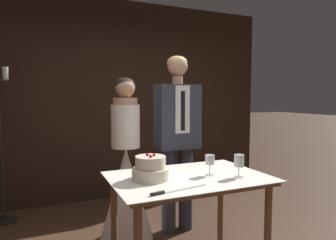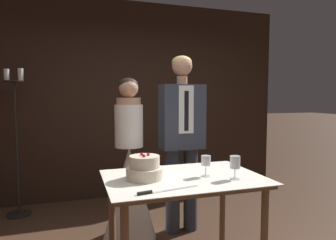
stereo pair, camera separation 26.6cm
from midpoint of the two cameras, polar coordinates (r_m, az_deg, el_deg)
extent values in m
cube|color=black|center=(4.38, -10.90, 3.78)|extent=(4.57, 0.12, 2.79)
cylinder|color=brown|center=(2.51, 15.44, -20.40)|extent=(0.06, 0.06, 0.78)
cylinder|color=brown|center=(2.66, -13.22, -18.89)|extent=(0.06, 0.06, 0.78)
cylinder|color=brown|center=(3.00, 7.39, -16.06)|extent=(0.06, 0.06, 0.78)
cube|color=brown|center=(2.37, 0.63, -11.25)|extent=(1.15, 0.76, 0.03)
cube|color=white|center=(2.37, 0.63, -10.77)|extent=(1.21, 0.82, 0.01)
cylinder|color=beige|center=(2.28, -6.75, -10.18)|extent=(0.28, 0.28, 0.09)
cylinder|color=beige|center=(2.26, -6.77, -8.02)|extent=(0.23, 0.23, 0.09)
sphere|color=red|center=(2.25, -6.08, -6.64)|extent=(0.02, 0.02, 0.02)
sphere|color=red|center=(2.27, -7.34, -6.58)|extent=(0.02, 0.02, 0.02)
sphere|color=red|center=(2.20, -6.82, -6.91)|extent=(0.02, 0.02, 0.02)
cube|color=silver|center=(2.06, -0.40, -13.01)|extent=(0.34, 0.08, 0.00)
cylinder|color=black|center=(1.95, -6.08, -13.76)|extent=(0.10, 0.04, 0.02)
cylinder|color=silver|center=(2.41, 4.77, -10.43)|extent=(0.07, 0.07, 0.00)
cylinder|color=silver|center=(2.39, 4.78, -9.41)|extent=(0.01, 0.01, 0.08)
cylinder|color=silver|center=(2.38, 4.79, -7.55)|extent=(0.07, 0.07, 0.08)
cylinder|color=silver|center=(2.38, 10.18, -10.67)|extent=(0.07, 0.07, 0.00)
cylinder|color=silver|center=(2.37, 10.19, -9.69)|extent=(0.01, 0.01, 0.08)
cylinder|color=silver|center=(2.35, 10.22, -7.64)|extent=(0.08, 0.08, 0.09)
cylinder|color=maroon|center=(2.35, 10.21, -8.47)|extent=(0.06, 0.06, 0.02)
cone|color=white|center=(3.11, -10.46, -13.76)|extent=(0.54, 0.54, 0.94)
cylinder|color=white|center=(2.97, -10.65, -1.19)|extent=(0.28, 0.28, 0.42)
cylinder|color=tan|center=(2.96, -10.72, 3.53)|extent=(0.24, 0.24, 0.07)
sphere|color=tan|center=(2.96, -10.75, 6.04)|extent=(0.19, 0.19, 0.19)
ellipsoid|color=black|center=(2.97, -10.82, 6.58)|extent=(0.20, 0.20, 0.14)
cylinder|color=#333847|center=(3.25, -2.30, -13.33)|extent=(0.15, 0.15, 0.89)
cylinder|color=#333847|center=(3.32, 1.04, -12.92)|extent=(0.15, 0.15, 0.89)
cube|color=#333847|center=(3.14, -0.62, 0.63)|extent=(0.45, 0.24, 0.67)
cube|color=white|center=(3.02, 0.29, 2.01)|extent=(0.16, 0.01, 0.48)
cube|color=black|center=(3.01, 0.33, 1.75)|extent=(0.04, 0.01, 0.40)
cylinder|color=tan|center=(3.13, -0.63, 7.55)|extent=(0.11, 0.11, 0.09)
sphere|color=tan|center=(3.15, -0.63, 10.26)|extent=(0.21, 0.21, 0.21)
ellipsoid|color=#D6B770|center=(3.16, -0.71, 10.91)|extent=(0.21, 0.21, 0.14)
cylinder|color=black|center=(4.17, -30.44, -16.21)|extent=(0.28, 0.28, 0.02)
cylinder|color=black|center=(3.97, -30.90, -5.19)|extent=(0.03, 0.03, 1.60)
cylinder|color=white|center=(3.92, -30.32, 7.69)|extent=(0.06, 0.06, 0.15)
camera|label=1|loc=(0.13, -92.86, -0.22)|focal=32.00mm
camera|label=2|loc=(0.13, 87.14, 0.22)|focal=32.00mm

